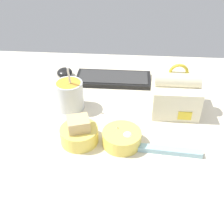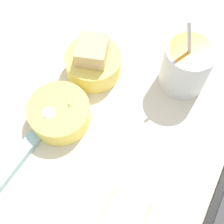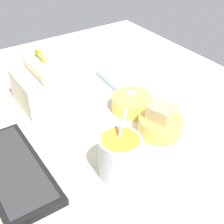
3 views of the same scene
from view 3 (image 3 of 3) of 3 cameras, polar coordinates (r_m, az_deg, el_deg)
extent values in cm
cube|color=beige|center=(87.64, 0.45, -3.55)|extent=(140.00, 110.00, 2.00)
cube|color=black|center=(77.63, -17.63, -10.05)|extent=(31.07, 13.18, 1.80)
cube|color=#333333|center=(76.92, -17.77, -9.50)|extent=(28.59, 10.81, 0.30)
cube|color=#EFE5C1|center=(96.78, -12.27, 4.25)|extent=(16.02, 15.41, 10.51)
cylinder|color=#EFE5C1|center=(93.49, -12.79, 7.83)|extent=(15.22, 5.78, 5.78)
cube|color=yellow|center=(102.71, -8.76, 5.10)|extent=(4.49, 0.30, 3.15)
torus|color=yellow|center=(92.35, -13.00, 9.25)|extent=(6.61, 1.00, 6.61)
cylinder|color=silver|center=(70.98, 1.45, -8.18)|extent=(9.71, 9.71, 10.46)
cylinder|color=gold|center=(67.66, 1.51, -5.17)|extent=(8.54, 8.54, 0.60)
cylinder|color=silver|center=(67.41, 1.51, -3.76)|extent=(0.70, 3.59, 11.84)
cylinder|color=#EFD65B|center=(85.11, 8.73, -2.41)|extent=(11.68, 11.68, 4.98)
cube|color=tan|center=(83.47, 8.89, -0.93)|extent=(7.92, 7.54, 6.97)
cylinder|color=#EFD65B|center=(93.31, 3.58, 1.64)|extent=(11.90, 11.90, 4.62)
ellipsoid|color=white|center=(94.28, 3.40, 2.93)|extent=(3.24, 3.24, 3.81)
cone|color=#F4DB84|center=(90.78, 3.33, 1.55)|extent=(5.37, 5.37, 3.93)
sphere|color=black|center=(95.45, 5.18, 2.43)|extent=(1.43, 1.43, 1.43)
sphere|color=black|center=(95.40, 4.67, 2.44)|extent=(1.43, 1.43, 1.43)
cube|color=#99C6D6|center=(105.28, 0.13, 5.04)|extent=(19.31, 3.89, 1.60)
camera|label=1|loc=(1.29, 32.73, 33.32)|focal=45.00mm
camera|label=2|loc=(0.85, -19.32, 35.16)|focal=50.00mm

